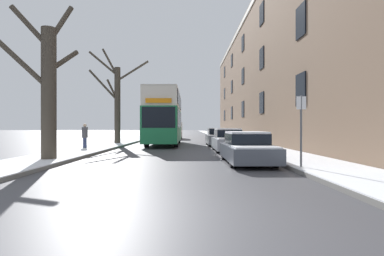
# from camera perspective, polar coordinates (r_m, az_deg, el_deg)

# --- Properties ---
(ground_plane) EXTENTS (320.00, 320.00, 0.00)m
(ground_plane) POSITION_cam_1_polar(r_m,az_deg,el_deg) (5.14, -9.51, -16.71)
(ground_plane) COLOR #424247
(sidewalk_left) EXTENTS (2.70, 130.00, 0.16)m
(sidewalk_left) POSITION_cam_1_polar(r_m,az_deg,el_deg) (58.23, -6.83, -1.27)
(sidewalk_left) COLOR slate
(sidewalk_left) RESTS_ON ground
(sidewalk_right) EXTENTS (2.70, 130.00, 0.16)m
(sidewalk_right) POSITION_cam_1_polar(r_m,az_deg,el_deg) (58.08, 4.23, -1.28)
(sidewalk_right) COLOR slate
(sidewalk_right) RESTS_ON ground
(terrace_facade_right) EXTENTS (9.10, 50.44, 14.13)m
(terrace_facade_right) POSITION_cam_1_polar(r_m,az_deg,el_deg) (36.25, 16.81, 8.97)
(terrace_facade_right) COLOR #7A604C
(terrace_facade_right) RESTS_ON ground
(bare_tree_left_0) EXTENTS (2.91, 2.25, 6.81)m
(bare_tree_left_0) POSITION_cam_1_polar(r_m,az_deg,el_deg) (14.20, -25.79, 6.97)
(bare_tree_left_0) COLOR #423A30
(bare_tree_left_0) RESTS_ON ground
(bare_tree_left_1) EXTENTS (5.05, 1.58, 8.28)m
(bare_tree_left_1) POSITION_cam_1_polar(r_m,az_deg,el_deg) (26.46, -14.20, 5.30)
(bare_tree_left_1) COLOR #423A30
(bare_tree_left_1) RESTS_ON ground
(double_decker_bus) EXTENTS (2.57, 10.30, 4.46)m
(double_decker_bus) POSITION_cam_1_polar(r_m,az_deg,el_deg) (25.58, -5.22, 2.43)
(double_decker_bus) COLOR #1E7A47
(double_decker_bus) RESTS_ON ground
(parked_car_0) EXTENTS (1.79, 4.59, 1.31)m
(parked_car_0) POSITION_cam_1_polar(r_m,az_deg,el_deg) (12.65, 10.40, -3.85)
(parked_car_0) COLOR #474C56
(parked_car_0) RESTS_ON ground
(parked_car_1) EXTENTS (1.72, 4.50, 1.43)m
(parked_car_1) POSITION_cam_1_polar(r_m,az_deg,el_deg) (18.71, 6.82, -2.42)
(parked_car_1) COLOR #9EA3AD
(parked_car_1) RESTS_ON ground
(parked_car_2) EXTENTS (1.88, 4.52, 1.43)m
(parked_car_2) POSITION_cam_1_polar(r_m,az_deg,el_deg) (24.65, 5.03, -1.79)
(parked_car_2) COLOR slate
(parked_car_2) RESTS_ON ground
(oncoming_van) EXTENTS (1.97, 4.88, 2.15)m
(oncoming_van) POSITION_cam_1_polar(r_m,az_deg,el_deg) (39.21, -3.38, -0.35)
(oncoming_van) COLOR white
(oncoming_van) RESTS_ON ground
(pedestrian_left_sidewalk) EXTENTS (0.38, 0.38, 1.73)m
(pedestrian_left_sidewalk) POSITION_cam_1_polar(r_m,az_deg,el_deg) (20.69, -19.74, -1.38)
(pedestrian_left_sidewalk) COLOR navy
(pedestrian_left_sidewalk) RESTS_ON ground
(street_sign_post) EXTENTS (0.32, 0.07, 2.57)m
(street_sign_post) POSITION_cam_1_polar(r_m,az_deg,el_deg) (10.75, 20.07, 0.03)
(street_sign_post) COLOR #4C4F54
(street_sign_post) RESTS_ON ground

